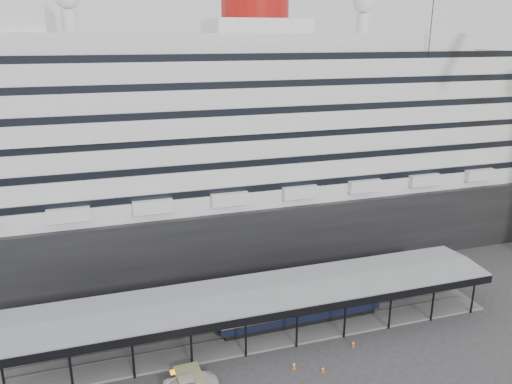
{
  "coord_description": "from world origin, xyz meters",
  "views": [
    {
      "loc": [
        -15.64,
        -42.6,
        32.51
      ],
      "look_at": [
        0.5,
        8.0,
        15.86
      ],
      "focal_mm": 35.0,
      "sensor_mm": 36.0,
      "label": 1
    }
  ],
  "objects": [
    {
      "name": "cruise_ship",
      "position": [
        0.05,
        32.0,
        18.35
      ],
      "size": [
        130.0,
        30.0,
        43.9
      ],
      "color": "black",
      "rests_on": "ground"
    },
    {
      "name": "pullman_carriage",
      "position": [
        4.98,
        5.0,
        2.38
      ],
      "size": [
        19.8,
        2.83,
        19.41
      ],
      "rotation": [
        0.0,
        0.0,
        0.01
      ],
      "color": "black",
      "rests_on": "ground"
    },
    {
      "name": "platform_canopy",
      "position": [
        0.0,
        5.0,
        2.36
      ],
      "size": [
        56.0,
        9.18,
        5.3
      ],
      "color": "slate",
      "rests_on": "ground"
    },
    {
      "name": "ground",
      "position": [
        0.0,
        0.0,
        0.0
      ],
      "size": [
        200.0,
        200.0,
        0.0
      ],
      "primitive_type": "plane",
      "color": "#313134",
      "rests_on": "ground"
    },
    {
      "name": "port_truck",
      "position": [
        -9.37,
        -2.57,
        0.73
      ],
      "size": [
        5.39,
        2.68,
        1.47
      ],
      "primitive_type": "imported",
      "rotation": [
        0.0,
        0.0,
        1.62
      ],
      "color": "silver",
      "rests_on": "ground"
    },
    {
      "name": "traffic_cone_left",
      "position": [
        1.2,
        -2.6,
        0.39
      ],
      "size": [
        0.41,
        0.41,
        0.79
      ],
      "rotation": [
        0.0,
        0.0,
        0.01
      ],
      "color": "#E15F0C",
      "rests_on": "ground"
    },
    {
      "name": "traffic_cone_right",
      "position": [
        8.79,
        -1.03,
        0.38
      ],
      "size": [
        0.52,
        0.52,
        0.76
      ],
      "rotation": [
        0.0,
        0.0,
        -0.44
      ],
      "color": "#DE430C",
      "rests_on": "ground"
    },
    {
      "name": "traffic_cone_mid",
      "position": [
        3.77,
        -4.01,
        0.34
      ],
      "size": [
        0.44,
        0.44,
        0.69
      ],
      "rotation": [
        0.0,
        0.0,
        0.28
      ],
      "color": "#DB560C",
      "rests_on": "ground"
    }
  ]
}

